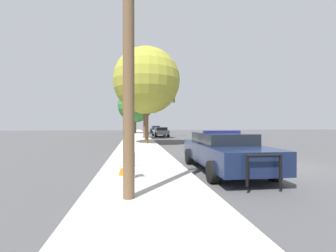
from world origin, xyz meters
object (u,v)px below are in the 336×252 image
(utility_pole, at_px, (129,11))
(traffic_cone, at_px, (123,167))
(car_background_distant, at_px, (156,129))
(tree_sidewalk_far, at_px, (135,105))
(car_background_midblock, at_px, (160,131))
(tree_sidewalk_mid, at_px, (145,97))
(tree_sidewalk_near, at_px, (147,81))
(fire_hydrant, at_px, (131,163))
(police_car, at_px, (224,150))
(traffic_light, at_px, (156,106))

(utility_pole, relative_size, traffic_cone, 16.34)
(utility_pole, distance_m, car_background_distant, 41.37)
(car_background_distant, xyz_separation_m, tree_sidewalk_far, (-4.13, -6.70, 4.25))
(car_background_midblock, relative_size, tree_sidewalk_mid, 0.66)
(tree_sidewalk_near, xyz_separation_m, tree_sidewalk_far, (-0.83, 20.72, -0.26))
(fire_hydrant, xyz_separation_m, car_background_midblock, (3.58, 23.41, 0.14))
(car_background_distant, relative_size, tree_sidewalk_near, 0.56)
(tree_sidewalk_far, bearing_deg, car_background_midblock, -70.03)
(car_background_distant, bearing_deg, car_background_midblock, -93.82)
(tree_sidewalk_mid, bearing_deg, police_car, -83.51)
(car_background_midblock, xyz_separation_m, tree_sidewalk_near, (-2.48, -11.61, 4.54))
(traffic_light, bearing_deg, car_background_midblock, -12.49)
(utility_pole, height_order, tree_sidewalk_far, tree_sidewalk_far)
(tree_sidewalk_far, relative_size, traffic_cone, 16.80)
(car_background_midblock, bearing_deg, tree_sidewalk_mid, -120.64)
(utility_pole, xyz_separation_m, tree_sidewalk_near, (1.12, 13.58, 1.16))
(car_background_midblock, bearing_deg, car_background_distant, 83.83)
(utility_pole, bearing_deg, car_background_distant, 83.85)
(car_background_distant, height_order, tree_sidewalk_far, tree_sidewalk_far)
(police_car, relative_size, tree_sidewalk_mid, 0.79)
(utility_pole, xyz_separation_m, car_background_midblock, (3.60, 25.19, -3.38))
(utility_pole, xyz_separation_m, traffic_light, (3.05, 25.32, -0.00))
(fire_hydrant, height_order, tree_sidewalk_mid, tree_sidewalk_mid)
(tree_sidewalk_mid, height_order, traffic_cone, tree_sidewalk_mid)
(police_car, height_order, car_background_distant, police_car)
(car_background_midblock, relative_size, tree_sidewalk_near, 0.55)
(car_background_midblock, relative_size, traffic_cone, 9.28)
(car_background_distant, xyz_separation_m, tree_sidewalk_mid, (-3.11, -20.22, 4.03))
(car_background_midblock, xyz_separation_m, traffic_cone, (-3.82, -22.95, -0.33))
(fire_hydrant, distance_m, car_background_midblock, 23.68)
(utility_pole, bearing_deg, traffic_light, 83.14)
(traffic_light, height_order, tree_sidewalk_far, tree_sidewalk_far)
(car_background_distant, height_order, car_background_midblock, car_background_distant)
(fire_hydrant, bearing_deg, traffic_light, 82.67)
(police_car, distance_m, car_background_distant, 38.07)
(traffic_light, xyz_separation_m, tree_sidewalk_mid, (-1.74, -4.54, 0.68))
(traffic_cone, bearing_deg, tree_sidewalk_far, 89.09)
(car_background_midblock, bearing_deg, tree_sidewalk_far, 106.77)
(police_car, height_order, fire_hydrant, police_car)
(police_car, relative_size, utility_pole, 0.68)
(tree_sidewalk_mid, bearing_deg, car_background_distant, 81.25)
(traffic_cone, bearing_deg, traffic_light, 81.94)
(car_background_midblock, relative_size, tree_sidewalk_far, 0.55)
(car_background_distant, xyz_separation_m, car_background_midblock, (-0.82, -15.81, -0.03))
(tree_sidewalk_mid, height_order, tree_sidewalk_far, tree_sidewalk_far)
(utility_pole, height_order, traffic_cone, utility_pole)
(utility_pole, height_order, tree_sidewalk_near, tree_sidewalk_near)
(police_car, distance_m, fire_hydrant, 3.51)
(tree_sidewalk_mid, bearing_deg, tree_sidewalk_far, 94.30)
(tree_sidewalk_mid, distance_m, traffic_cone, 19.11)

